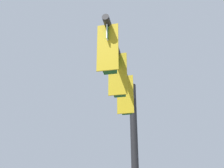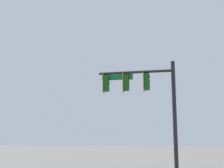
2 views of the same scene
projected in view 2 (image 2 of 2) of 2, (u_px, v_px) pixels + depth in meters
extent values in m
cylinder|color=black|center=(175.00, 113.00, 19.51)|extent=(0.26, 0.26, 6.73)
cylinder|color=black|center=(135.00, 72.00, 20.50)|extent=(4.87, 0.66, 0.18)
cube|color=gold|center=(144.00, 82.00, 20.27)|extent=(0.08, 0.52, 1.30)
cube|color=#144719|center=(147.00, 82.00, 20.23)|extent=(0.39, 0.35, 1.10)
cylinder|color=#144719|center=(146.00, 73.00, 20.34)|extent=(0.04, 0.04, 0.12)
cylinder|color=#340503|center=(150.00, 77.00, 20.25)|extent=(0.05, 0.22, 0.22)
cylinder|color=#392D05|center=(150.00, 82.00, 20.19)|extent=(0.05, 0.22, 0.22)
cylinder|color=green|center=(150.00, 87.00, 20.13)|extent=(0.05, 0.22, 0.22)
cube|color=gold|center=(123.00, 83.00, 20.53)|extent=(0.08, 0.52, 1.30)
cube|color=#144719|center=(126.00, 82.00, 20.49)|extent=(0.39, 0.35, 1.10)
cylinder|color=#144719|center=(126.00, 73.00, 20.61)|extent=(0.04, 0.04, 0.12)
cylinder|color=#340503|center=(129.00, 77.00, 20.52)|extent=(0.05, 0.22, 0.22)
cylinder|color=#392D05|center=(129.00, 82.00, 20.45)|extent=(0.05, 0.22, 0.22)
cylinder|color=green|center=(129.00, 87.00, 20.39)|extent=(0.05, 0.22, 0.22)
cube|color=gold|center=(104.00, 83.00, 20.79)|extent=(0.08, 0.52, 1.30)
cube|color=#144719|center=(106.00, 83.00, 20.76)|extent=(0.39, 0.35, 1.10)
cylinder|color=#144719|center=(106.00, 74.00, 20.87)|extent=(0.04, 0.04, 0.12)
cylinder|color=#340503|center=(109.00, 78.00, 20.78)|extent=(0.05, 0.22, 0.22)
cylinder|color=#392D05|center=(109.00, 83.00, 20.72)|extent=(0.05, 0.22, 0.22)
cylinder|color=green|center=(109.00, 88.00, 20.66)|extent=(0.05, 0.22, 0.22)
cube|color=#0F602D|center=(117.00, 77.00, 20.68)|extent=(2.07, 0.25, 0.38)
cube|color=white|center=(117.00, 77.00, 20.68)|extent=(2.13, 0.24, 0.44)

